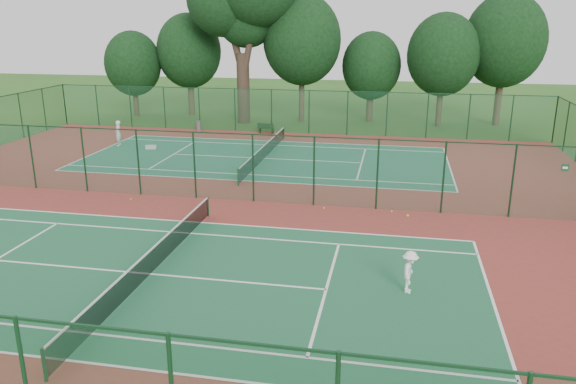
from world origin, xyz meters
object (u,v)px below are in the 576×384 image
(player_far, at_px, (118,133))
(trash_bin, at_px, (199,126))
(player_near, at_px, (410,272))
(bench, at_px, (266,128))
(kit_bag, at_px, (151,147))

(player_far, xyz_separation_m, trash_bin, (3.70, 6.77, -0.53))
(player_near, bearing_deg, trash_bin, 38.99)
(bench, bearing_deg, kit_bag, -126.41)
(player_near, distance_m, bench, 28.16)
(player_near, bearing_deg, player_far, 52.84)
(player_near, xyz_separation_m, kit_bag, (-17.79, 18.86, -0.61))
(trash_bin, distance_m, kit_bag, 7.44)
(player_near, relative_size, bench, 1.05)
(player_far, bearing_deg, kit_bag, 65.05)
(player_far, xyz_separation_m, bench, (9.53, 6.46, -0.49))
(player_far, relative_size, kit_bag, 2.44)
(player_near, distance_m, player_far, 28.30)
(player_far, height_order, bench, player_far)
(trash_bin, relative_size, bench, 0.56)
(player_near, xyz_separation_m, bench, (-11.02, 25.92, -0.31))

